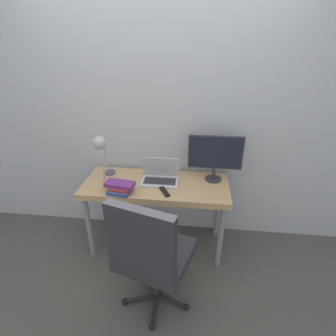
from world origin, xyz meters
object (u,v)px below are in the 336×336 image
Objects in this scene: monitor at (215,155)px; book_stack at (120,187)px; laptop at (160,177)px; office_chair at (150,252)px; desk_lamp at (101,147)px.

monitor is 0.91m from book_stack.
laptop reaches higher than book_stack.
office_chair reaches higher than laptop.
laptop is 0.39m from book_stack.
desk_lamp is at bearing -172.16° from monitor.
monitor reaches higher than office_chair.
desk_lamp reaches higher than laptop.
laptop is at bearing 92.35° from office_chair.
office_chair is (0.03, -0.76, -0.20)m from laptop.
book_stack is (-0.32, -0.22, -0.01)m from laptop.
office_chair is at bearing -118.71° from monitor.
monitor is (0.50, 0.09, 0.21)m from laptop.
book_stack is (0.20, -0.17, -0.30)m from desk_lamp.
book_stack is at bearing 123.22° from office_chair.
desk_lamp is (-0.53, -0.05, 0.30)m from laptop.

